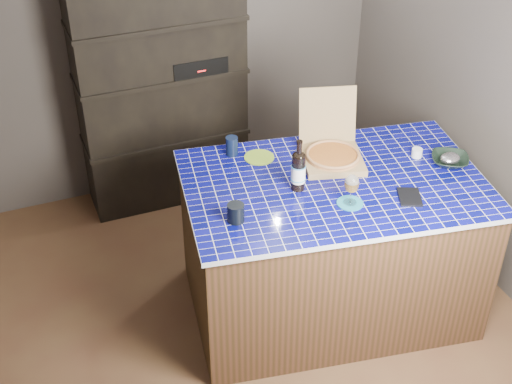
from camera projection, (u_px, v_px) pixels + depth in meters
name	position (u px, v px, depth m)	size (l,w,h in m)	color
room	(233.00, 152.00, 3.84)	(3.50, 3.50, 3.50)	brown
shelving_unit	(162.00, 91.00, 5.20)	(1.20, 0.41, 1.80)	black
kitchen_island	(330.00, 246.00, 4.40)	(1.90, 1.37, 0.96)	#4C2D1E
pizza_box	(332.00, 153.00, 4.29)	(0.45, 0.51, 0.38)	#9C7E50
mead_bottle	(298.00, 170.00, 4.00)	(0.08, 0.08, 0.32)	black
teal_trivet	(350.00, 203.00, 3.95)	(0.15, 0.15, 0.01)	teal
wine_glass	(352.00, 184.00, 3.88)	(0.08, 0.08, 0.18)	white
tumbler	(236.00, 213.00, 3.79)	(0.09, 0.09, 0.10)	black
dvd_case	(410.00, 197.00, 3.99)	(0.12, 0.17, 0.01)	black
bowl	(450.00, 160.00, 4.27)	(0.22, 0.22, 0.05)	black
foil_contents	(450.00, 158.00, 4.27)	(0.13, 0.11, 0.06)	#B2B0BC
white_jar	(417.00, 153.00, 4.34)	(0.06, 0.06, 0.05)	white
navy_cup	(232.00, 146.00, 4.35)	(0.07, 0.07, 0.12)	black
green_trivet	(259.00, 157.00, 4.34)	(0.18, 0.18, 0.01)	#83AF25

